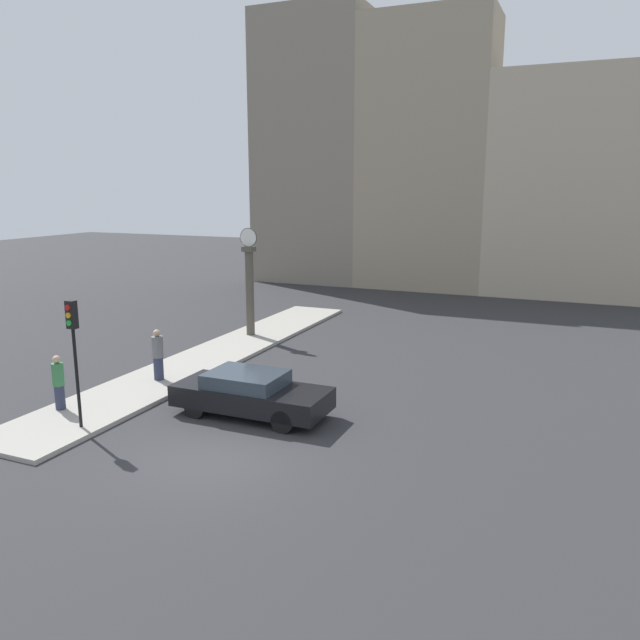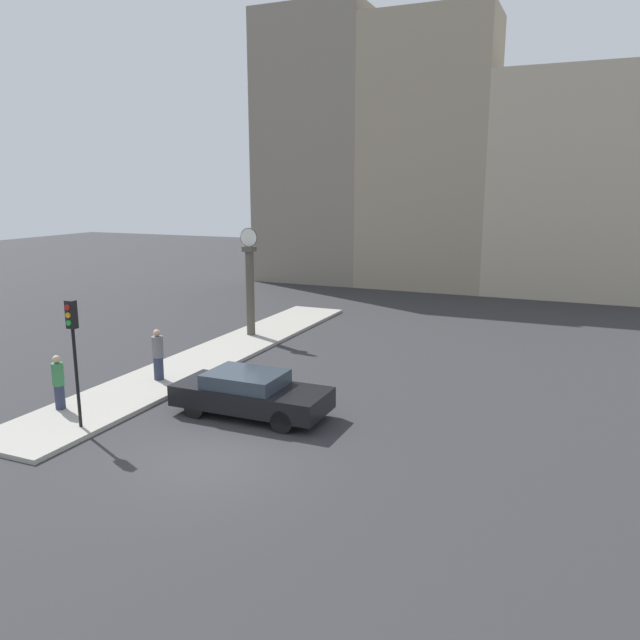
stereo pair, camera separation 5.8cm
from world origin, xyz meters
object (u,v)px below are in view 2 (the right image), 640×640
Objects in this scene: sedan_car at (250,393)px; traffic_light_near at (73,337)px; street_clock at (250,285)px; pedestrian_green_hoodie at (59,382)px; pedestrian_grey_jacket at (158,355)px.

traffic_light_near reaches higher than sedan_car.
sedan_car is 9.94m from street_clock.
pedestrian_green_hoodie is (-5.30, -2.10, 0.28)m from sedan_car.
pedestrian_green_hoodie is at bearing 151.91° from traffic_light_near.
street_clock reaches higher than pedestrian_grey_jacket.
pedestrian_grey_jacket is at bearing 76.13° from pedestrian_green_hoodie.
street_clock is at bearing 87.37° from pedestrian_green_hoodie.
street_clock is 7.22m from pedestrian_grey_jacket.
pedestrian_grey_jacket is (0.88, 3.54, 0.05)m from pedestrian_green_hoodie.
street_clock is (-4.81, 8.52, 1.72)m from sedan_car.
traffic_light_near is 2.02× the size of pedestrian_grey_jacket.
traffic_light_near is 4.76m from pedestrian_grey_jacket.
street_clock reaches higher than traffic_light_near.
street_clock is 2.69× the size of pedestrian_grey_jacket.
sedan_car is 1.30× the size of traffic_light_near.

